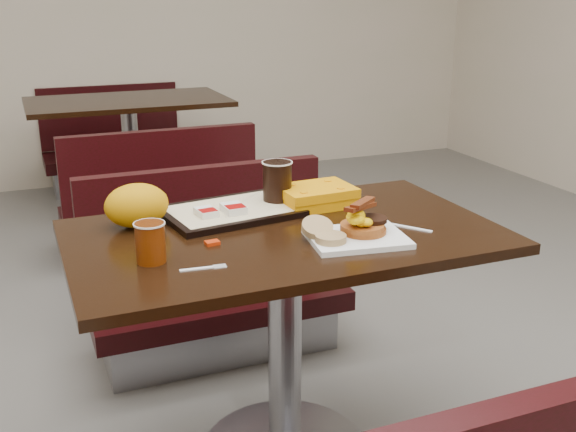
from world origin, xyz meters
name	(u,v)px	position (x,y,z in m)	size (l,w,h in m)	color
table_near	(285,350)	(0.00, 0.00, 0.38)	(1.20, 0.70, 0.75)	black
bench_near_n	(218,270)	(0.00, 0.70, 0.36)	(1.00, 0.46, 0.72)	black
table_far	(132,159)	(0.00, 2.60, 0.38)	(1.20, 0.70, 0.75)	black
bench_far_s	(155,190)	(0.00, 1.90, 0.36)	(1.00, 0.46, 0.72)	black
bench_far_n	(115,140)	(0.00, 3.30, 0.36)	(1.00, 0.46, 0.72)	black
platter	(357,238)	(0.15, -0.14, 0.76)	(0.26, 0.20, 0.02)	white
pancake_stack	(363,228)	(0.18, -0.13, 0.78)	(0.13, 0.13, 0.03)	#9D491A
sausage_patty	(373,219)	(0.21, -0.12, 0.80)	(0.08, 0.08, 0.01)	black
scrambled_eggs	(356,217)	(0.15, -0.13, 0.81)	(0.09, 0.08, 0.05)	#F8E304
bacon_strips	(361,206)	(0.17, -0.13, 0.84)	(0.15, 0.07, 0.01)	#411104
muffin_bottom	(331,238)	(0.07, -0.16, 0.77)	(0.08, 0.08, 0.02)	tan
muffin_top	(317,227)	(0.06, -0.10, 0.79)	(0.09, 0.09, 0.02)	tan
coffee_cup_near	(150,243)	(-0.39, -0.08, 0.80)	(0.07, 0.07, 0.10)	#933305
fork	(196,269)	(-0.30, -0.17, 0.75)	(0.12, 0.02, 0.00)	white
knife	(406,227)	(0.33, -0.10, 0.75)	(0.16, 0.01, 0.00)	white
condiment_syrup	(212,243)	(-0.22, -0.02, 0.75)	(0.04, 0.03, 0.01)	#B52707
condiment_ketchup	(224,225)	(-0.15, 0.10, 0.76)	(0.04, 0.03, 0.01)	#8C0504
tray	(230,212)	(-0.10, 0.21, 0.76)	(0.39, 0.28, 0.02)	black
hashbrown_sleeve_left	(206,212)	(-0.18, 0.17, 0.78)	(0.05, 0.07, 0.02)	silver
hashbrown_sleeve_right	(233,208)	(-0.10, 0.17, 0.78)	(0.06, 0.08, 0.02)	silver
coffee_cup_far	(277,181)	(0.07, 0.23, 0.83)	(0.09, 0.09, 0.12)	black
clamshell	(316,196)	(0.18, 0.19, 0.78)	(0.23, 0.17, 0.06)	orange
paper_bag	(137,205)	(-0.37, 0.20, 0.81)	(0.18, 0.13, 0.13)	orange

